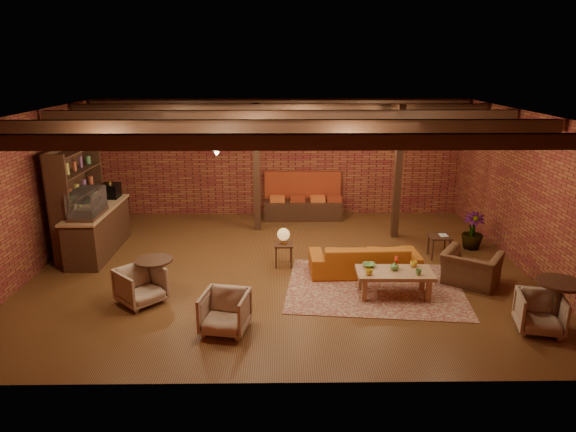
{
  "coord_description": "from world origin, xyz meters",
  "views": [
    {
      "loc": [
        0.01,
        -9.97,
        4.17
      ],
      "look_at": [
        0.15,
        0.2,
        1.08
      ],
      "focal_mm": 32.0,
      "sensor_mm": 36.0,
      "label": 1
    }
  ],
  "objects_px": {
    "side_table_lamp": "(284,237)",
    "armchair_right": "(472,263)",
    "round_table_left": "(154,271)",
    "plant_tall": "(477,195)",
    "armchair_a": "(141,284)",
    "armchair_b": "(225,310)",
    "round_table_right": "(558,298)",
    "sofa": "(364,259)",
    "side_table_book": "(440,237)",
    "armchair_far": "(540,311)",
    "coffee_table": "(394,274)"
  },
  "relations": [
    {
      "from": "round_table_left",
      "to": "plant_tall",
      "type": "relative_size",
      "value": 0.28
    },
    {
      "from": "round_table_right",
      "to": "plant_tall",
      "type": "distance_m",
      "value": 3.81
    },
    {
      "from": "armchair_a",
      "to": "armchair_b",
      "type": "bearing_deg",
      "value": -77.79
    },
    {
      "from": "armchair_right",
      "to": "round_table_right",
      "type": "distance_m",
      "value": 1.92
    },
    {
      "from": "armchair_b",
      "to": "round_table_left",
      "type": "bearing_deg",
      "value": 148.28
    },
    {
      "from": "side_table_lamp",
      "to": "armchair_b",
      "type": "distance_m",
      "value": 2.92
    },
    {
      "from": "armchair_a",
      "to": "plant_tall",
      "type": "height_order",
      "value": "plant_tall"
    },
    {
      "from": "armchair_a",
      "to": "plant_tall",
      "type": "xyz_separation_m",
      "value": [
        6.9,
        2.69,
        0.91
      ]
    },
    {
      "from": "round_table_left",
      "to": "side_table_book",
      "type": "bearing_deg",
      "value": 17.49
    },
    {
      "from": "armchair_a",
      "to": "armchair_far",
      "type": "relative_size",
      "value": 1.06
    },
    {
      "from": "armchair_a",
      "to": "armchair_b",
      "type": "height_order",
      "value": "armchair_a"
    },
    {
      "from": "round_table_left",
      "to": "round_table_right",
      "type": "xyz_separation_m",
      "value": [
        6.72,
        -1.36,
        0.08
      ]
    },
    {
      "from": "coffee_table",
      "to": "plant_tall",
      "type": "relative_size",
      "value": 0.55
    },
    {
      "from": "round_table_left",
      "to": "side_table_book",
      "type": "relative_size",
      "value": 1.35
    },
    {
      "from": "armchair_b",
      "to": "plant_tall",
      "type": "bearing_deg",
      "value": 46.38
    },
    {
      "from": "sofa",
      "to": "round_table_right",
      "type": "bearing_deg",
      "value": 137.58
    },
    {
      "from": "side_table_lamp",
      "to": "armchair_b",
      "type": "relative_size",
      "value": 1.13
    },
    {
      "from": "armchair_right",
      "to": "coffee_table",
      "type": "bearing_deg",
      "value": 50.51
    },
    {
      "from": "side_table_book",
      "to": "plant_tall",
      "type": "distance_m",
      "value": 1.36
    },
    {
      "from": "armchair_far",
      "to": "side_table_lamp",
      "type": "bearing_deg",
      "value": 158.63
    },
    {
      "from": "armchair_b",
      "to": "armchair_a",
      "type": "bearing_deg",
      "value": 159.07
    },
    {
      "from": "round_table_left",
      "to": "armchair_far",
      "type": "height_order",
      "value": "round_table_left"
    },
    {
      "from": "sofa",
      "to": "armchair_a",
      "type": "height_order",
      "value": "armchair_a"
    },
    {
      "from": "armchair_a",
      "to": "round_table_right",
      "type": "height_order",
      "value": "round_table_right"
    },
    {
      "from": "side_table_lamp",
      "to": "armchair_b",
      "type": "bearing_deg",
      "value": -109.04
    },
    {
      "from": "round_table_left",
      "to": "side_table_book",
      "type": "distance_m",
      "value": 6.07
    },
    {
      "from": "side_table_lamp",
      "to": "round_table_left",
      "type": "xyz_separation_m",
      "value": [
        -2.37,
        -1.41,
        -0.15
      ]
    },
    {
      "from": "armchair_b",
      "to": "armchair_far",
      "type": "bearing_deg",
      "value": 10.64
    },
    {
      "from": "armchair_a",
      "to": "round_table_right",
      "type": "bearing_deg",
      "value": -54.1
    },
    {
      "from": "armchair_a",
      "to": "round_table_left",
      "type": "bearing_deg",
      "value": 14.98
    },
    {
      "from": "armchair_a",
      "to": "armchair_right",
      "type": "height_order",
      "value": "armchair_right"
    },
    {
      "from": "side_table_book",
      "to": "plant_tall",
      "type": "xyz_separation_m",
      "value": [
        0.93,
        0.55,
        0.82
      ]
    },
    {
      "from": "armchair_a",
      "to": "armchair_b",
      "type": "distance_m",
      "value": 1.9
    },
    {
      "from": "sofa",
      "to": "armchair_far",
      "type": "xyz_separation_m",
      "value": [
        2.45,
        -2.36,
        0.03
      ]
    },
    {
      "from": "side_table_lamp",
      "to": "round_table_right",
      "type": "distance_m",
      "value": 5.16
    },
    {
      "from": "armchair_b",
      "to": "armchair_right",
      "type": "distance_m",
      "value": 4.88
    },
    {
      "from": "armchair_far",
      "to": "plant_tall",
      "type": "height_order",
      "value": "plant_tall"
    },
    {
      "from": "coffee_table",
      "to": "side_table_lamp",
      "type": "xyz_separation_m",
      "value": [
        -2.02,
        1.47,
        0.21
      ]
    },
    {
      "from": "plant_tall",
      "to": "armchair_a",
      "type": "bearing_deg",
      "value": -158.68
    },
    {
      "from": "armchair_a",
      "to": "plant_tall",
      "type": "relative_size",
      "value": 0.29
    },
    {
      "from": "side_table_lamp",
      "to": "plant_tall",
      "type": "distance_m",
      "value": 4.5
    },
    {
      "from": "armchair_right",
      "to": "armchair_b",
      "type": "bearing_deg",
      "value": 55.34
    },
    {
      "from": "sofa",
      "to": "armchair_far",
      "type": "relative_size",
      "value": 3.14
    },
    {
      "from": "side_table_lamp",
      "to": "armchair_a",
      "type": "relative_size",
      "value": 1.12
    },
    {
      "from": "armchair_b",
      "to": "armchair_right",
      "type": "height_order",
      "value": "armchair_right"
    },
    {
      "from": "armchair_a",
      "to": "side_table_book",
      "type": "xyz_separation_m",
      "value": [
        5.97,
        2.14,
        0.1
      ]
    },
    {
      "from": "armchair_a",
      "to": "plant_tall",
      "type": "distance_m",
      "value": 7.46
    },
    {
      "from": "armchair_right",
      "to": "sofa",
      "type": "bearing_deg",
      "value": 18.68
    },
    {
      "from": "side_table_lamp",
      "to": "armchair_right",
      "type": "bearing_deg",
      "value": -15.59
    },
    {
      "from": "side_table_book",
      "to": "plant_tall",
      "type": "height_order",
      "value": "plant_tall"
    }
  ]
}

